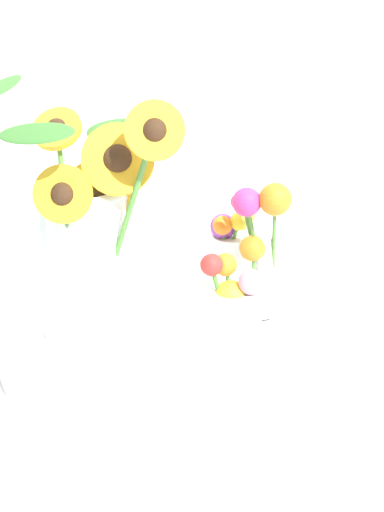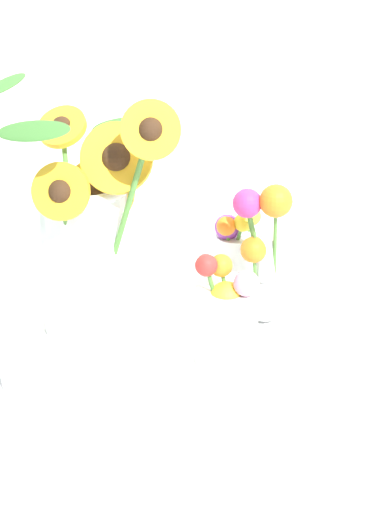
{
  "view_description": "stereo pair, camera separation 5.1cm",
  "coord_description": "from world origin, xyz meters",
  "px_view_note": "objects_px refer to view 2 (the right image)",
  "views": [
    {
      "loc": [
        0.05,
        -0.82,
        0.51
      ],
      "look_at": [
        -0.01,
        0.03,
        0.13
      ],
      "focal_mm": 50.0,
      "sensor_mm": 36.0,
      "label": 1
    },
    {
      "loc": [
        0.1,
        -0.81,
        0.51
      ],
      "look_at": [
        -0.01,
        0.03,
        0.13
      ],
      "focal_mm": 50.0,
      "sensor_mm": 36.0,
      "label": 2
    }
  ],
  "objects_px": {
    "vase_bulb_right": "(263,263)",
    "vase_small_back": "(236,253)",
    "serving_tray": "(192,335)",
    "mason_jar_sunflowers": "(87,240)",
    "vase_small_center": "(226,317)"
  },
  "relations": [
    {
      "from": "mason_jar_sunflowers",
      "to": "vase_bulb_right",
      "type": "relative_size",
      "value": 1.64
    },
    {
      "from": "serving_tray",
      "to": "vase_small_back",
      "type": "bearing_deg",
      "value": 66.5
    },
    {
      "from": "vase_bulb_right",
      "to": "vase_small_back",
      "type": "distance_m",
      "value": 0.1
    },
    {
      "from": "serving_tray",
      "to": "mason_jar_sunflowers",
      "type": "distance_m",
      "value": 0.2
    },
    {
      "from": "vase_small_center",
      "to": "serving_tray",
      "type": "bearing_deg",
      "value": 124.45
    },
    {
      "from": "serving_tray",
      "to": "vase_small_center",
      "type": "bearing_deg",
      "value": -55.55
    },
    {
      "from": "mason_jar_sunflowers",
      "to": "vase_small_back",
      "type": "height_order",
      "value": "mason_jar_sunflowers"
    },
    {
      "from": "vase_small_center",
      "to": "vase_small_back",
      "type": "height_order",
      "value": "vase_small_center"
    },
    {
      "from": "serving_tray",
      "to": "vase_small_back",
      "type": "xyz_separation_m",
      "value": [
        0.05,
        0.12,
        0.08
      ]
    },
    {
      "from": "mason_jar_sunflowers",
      "to": "vase_small_center",
      "type": "distance_m",
      "value": 0.21
    },
    {
      "from": "serving_tray",
      "to": "vase_small_back",
      "type": "height_order",
      "value": "vase_small_back"
    },
    {
      "from": "mason_jar_sunflowers",
      "to": "vase_bulb_right",
      "type": "xyz_separation_m",
      "value": [
        0.23,
        0.05,
        -0.04
      ]
    },
    {
      "from": "mason_jar_sunflowers",
      "to": "vase_small_center",
      "type": "relative_size",
      "value": 2.19
    },
    {
      "from": "serving_tray",
      "to": "vase_bulb_right",
      "type": "height_order",
      "value": "vase_bulb_right"
    },
    {
      "from": "vase_bulb_right",
      "to": "vase_small_back",
      "type": "bearing_deg",
      "value": 116.56
    }
  ]
}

